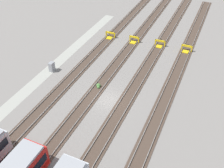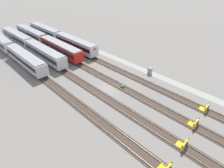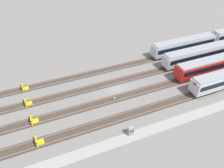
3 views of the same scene
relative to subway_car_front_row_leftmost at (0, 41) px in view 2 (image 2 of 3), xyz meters
name	(u,v)px [view 2 (image 2 of 3)]	position (x,y,z in m)	size (l,w,h in m)	color
ground_plane	(107,88)	(-40.70, -7.49, -2.04)	(400.00, 400.00, 0.00)	gray
service_walkway	(141,69)	(-40.70, -19.42, -2.04)	(54.00, 2.00, 0.01)	#9E9E93
rail_track_nearest	(130,75)	(-40.70, -14.95, -2.00)	(90.00, 2.23, 0.21)	#47382D
rail_track_near_inner	(115,84)	(-40.70, -9.98, -2.00)	(90.00, 2.24, 0.21)	#47382D
rail_track_middle	(98,93)	(-40.70, -5.01, -2.00)	(90.00, 2.24, 0.21)	#47382D
rail_track_far_inner	(78,105)	(-40.70, -0.03, -2.00)	(90.00, 2.23, 0.21)	#47382D
subway_car_front_row_leftmost	(0,41)	(0.00, 0.00, 0.00)	(18.06, 3.20, 3.70)	silver
subway_car_front_row_left_inner	(61,49)	(-19.11, -9.92, 0.00)	(18.02, 2.94, 3.70)	red
subway_car_front_row_centre	(26,59)	(-19.11, 0.02, 0.00)	(18.01, 2.90, 3.70)	silver
subway_car_front_row_right_inner	(75,44)	(-19.11, -15.01, 0.00)	(18.01, 2.93, 3.70)	silver
subway_car_front_row_rightmost	(31,34)	(-0.01, -10.01, 0.00)	(18.00, 2.84, 3.70)	silver
subway_car_back_row_leftmost	(17,37)	(-0.45, -5.02, 0.00)	(18.04, 3.11, 3.70)	silver
subway_car_back_row_centre	(45,53)	(-19.11, -5.05, 0.00)	(18.01, 2.92, 3.70)	silver
subway_car_back_row_rightmost	(45,31)	(-0.31, -14.92, 0.00)	(18.01, 2.91, 3.70)	silver
bumper_stop_nearest_track	(205,108)	(-57.84, -14.94, -1.53)	(1.37, 2.01, 1.22)	gold
bumper_stop_near_inner_track	(194,124)	(-58.04, -9.98, -1.53)	(1.37, 2.01, 1.22)	gold
bumper_stop_middle_track	(183,144)	(-58.57, -5.00, -1.53)	(1.36, 2.01, 1.22)	gold
electrical_cabinet	(150,71)	(-43.52, -18.86, -1.24)	(0.90, 0.73, 1.60)	gray
weed_clump	(122,87)	(-42.76, -10.01, -1.80)	(0.92, 0.70, 0.64)	#4C7F3D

